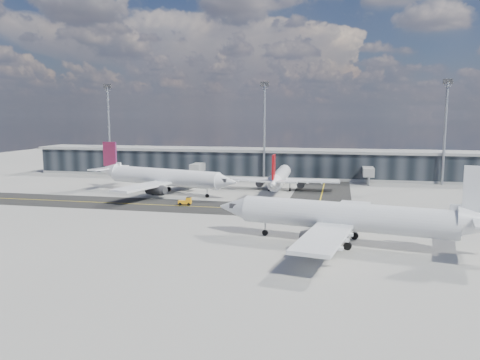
{
  "coord_description": "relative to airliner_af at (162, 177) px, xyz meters",
  "views": [
    {
      "loc": [
        22.14,
        -89.2,
        19.21
      ],
      "look_at": [
        0.65,
        10.79,
        5.0
      ],
      "focal_mm": 35.0,
      "sensor_mm": 36.0,
      "label": 1
    }
  ],
  "objects": [
    {
      "name": "airliner_redtail",
      "position": [
        27.9,
        9.83,
        -0.6
      ],
      "size": [
        30.13,
        35.39,
        10.5
      ],
      "rotation": [
        0.0,
        0.0,
        0.03
      ],
      "color": "white",
      "rests_on": "ground"
    },
    {
      "name": "baggage_tug",
      "position": [
        10.7,
        -13.57,
        -3.2
      ],
      "size": [
        2.93,
        1.77,
        1.74
      ],
      "rotation": [
        0.0,
        0.0,
        -1.43
      ],
      "color": "#FFA30D",
      "rests_on": "ground"
    },
    {
      "name": "airliner_near",
      "position": [
        44.39,
        -37.63,
        0.07
      ],
      "size": [
        42.15,
        36.13,
        12.52
      ],
      "rotation": [
        0.0,
        0.0,
        1.39
      ],
      "color": "silver",
      "rests_on": "ground"
    },
    {
      "name": "ground",
      "position": [
        20.66,
        -18.5,
        -4.07
      ],
      "size": [
        300.0,
        300.0,
        0.0
      ],
      "primitive_type": "plane",
      "color": "gray",
      "rests_on": "ground"
    },
    {
      "name": "taxiway_lanes",
      "position": [
        24.57,
        -7.76,
        -4.06
      ],
      "size": [
        180.0,
        63.0,
        0.03
      ],
      "color": "black",
      "rests_on": "ground"
    },
    {
      "name": "floodlight_masts",
      "position": [
        20.66,
        29.5,
        11.54
      ],
      "size": [
        102.5,
        0.7,
        28.9
      ],
      "color": "gray",
      "rests_on": "ground"
    },
    {
      "name": "service_van",
      "position": [
        25.18,
        25.5,
        -3.41
      ],
      "size": [
        2.89,
        5.02,
        1.32
      ],
      "primitive_type": "imported",
      "rotation": [
        0.0,
        0.0,
        -0.16
      ],
      "color": "white",
      "rests_on": "ground"
    },
    {
      "name": "airliner_af",
      "position": [
        0.0,
        0.0,
        0.0
      ],
      "size": [
        40.93,
        35.25,
        12.32
      ],
      "rotation": [
        0.0,
        0.0,
        -1.85
      ],
      "color": "white",
      "rests_on": "ground"
    },
    {
      "name": "terminal_concourse",
      "position": [
        20.7,
        36.43,
        0.02
      ],
      "size": [
        152.0,
        19.8,
        8.8
      ],
      "color": "black",
      "rests_on": "ground"
    }
  ]
}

